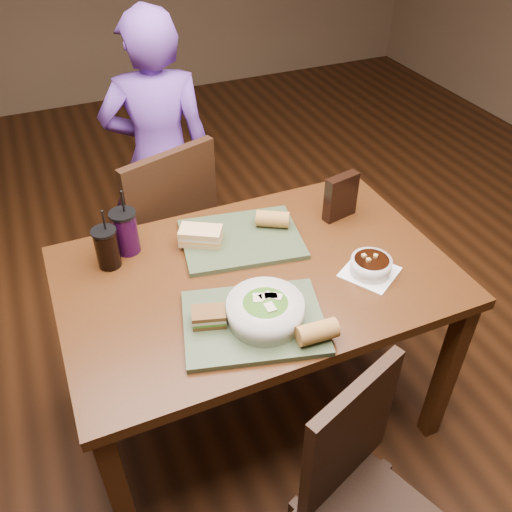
{
  "coord_description": "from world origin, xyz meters",
  "views": [
    {
      "loc": [
        -0.55,
        -1.27,
        1.94
      ],
      "look_at": [
        0.0,
        0.0,
        0.82
      ],
      "focal_mm": 38.0,
      "sensor_mm": 36.0,
      "label": 1
    }
  ],
  "objects_px": {
    "baguette_far": "(273,219)",
    "sandwich_far": "(201,236)",
    "baguette_near": "(317,332)",
    "dining_table": "(256,292)",
    "tray_far": "(241,239)",
    "diner": "(160,159)",
    "chair_near": "(360,491)",
    "soup_bowl": "(371,266)",
    "cup_cola": "(107,248)",
    "chair_far": "(170,231)",
    "salad_bowl": "(265,309)",
    "tray_near": "(254,322)",
    "sandwich_near": "(209,317)",
    "cup_berry": "(125,232)",
    "chip_bag": "(341,197)"
  },
  "relations": [
    {
      "from": "soup_bowl",
      "to": "chip_bag",
      "type": "bearing_deg",
      "value": 77.82
    },
    {
      "from": "chair_far",
      "to": "baguette_near",
      "type": "bearing_deg",
      "value": -80.17
    },
    {
      "from": "tray_far",
      "to": "baguette_near",
      "type": "relative_size",
      "value": 3.53
    },
    {
      "from": "tray_near",
      "to": "dining_table",
      "type": "bearing_deg",
      "value": 65.22
    },
    {
      "from": "baguette_far",
      "to": "diner",
      "type": "bearing_deg",
      "value": 105.13
    },
    {
      "from": "chair_far",
      "to": "sandwich_far",
      "type": "relative_size",
      "value": 5.76
    },
    {
      "from": "tray_far",
      "to": "sandwich_far",
      "type": "xyz_separation_m",
      "value": [
        -0.14,
        0.03,
        0.04
      ]
    },
    {
      "from": "sandwich_far",
      "to": "cup_cola",
      "type": "xyz_separation_m",
      "value": [
        -0.32,
        0.02,
        0.03
      ]
    },
    {
      "from": "tray_far",
      "to": "sandwich_near",
      "type": "relative_size",
      "value": 3.66
    },
    {
      "from": "chair_near",
      "to": "chip_bag",
      "type": "relative_size",
      "value": 4.7
    },
    {
      "from": "tray_near",
      "to": "sandwich_near",
      "type": "height_order",
      "value": "sandwich_near"
    },
    {
      "from": "cup_berry",
      "to": "chair_far",
      "type": "bearing_deg",
      "value": 56.54
    },
    {
      "from": "dining_table",
      "to": "salad_bowl",
      "type": "xyz_separation_m",
      "value": [
        -0.07,
        -0.23,
        0.15
      ]
    },
    {
      "from": "salad_bowl",
      "to": "sandwich_far",
      "type": "height_order",
      "value": "salad_bowl"
    },
    {
      "from": "tray_far",
      "to": "baguette_far",
      "type": "relative_size",
      "value": 3.49
    },
    {
      "from": "baguette_far",
      "to": "cup_cola",
      "type": "height_order",
      "value": "cup_cola"
    },
    {
      "from": "dining_table",
      "to": "soup_bowl",
      "type": "relative_size",
      "value": 5.73
    },
    {
      "from": "soup_bowl",
      "to": "chair_far",
      "type": "bearing_deg",
      "value": 121.79
    },
    {
      "from": "dining_table",
      "to": "cup_berry",
      "type": "relative_size",
      "value": 5.23
    },
    {
      "from": "cup_berry",
      "to": "chip_bag",
      "type": "distance_m",
      "value": 0.8
    },
    {
      "from": "baguette_near",
      "to": "chip_bag",
      "type": "xyz_separation_m",
      "value": [
        0.39,
        0.54,
        0.04
      ]
    },
    {
      "from": "dining_table",
      "to": "sandwich_near",
      "type": "bearing_deg",
      "value": -142.22
    },
    {
      "from": "sandwich_near",
      "to": "chip_bag",
      "type": "bearing_deg",
      "value": 28.67
    },
    {
      "from": "sandwich_near",
      "to": "cup_berry",
      "type": "height_order",
      "value": "cup_berry"
    },
    {
      "from": "chair_far",
      "to": "cup_cola",
      "type": "xyz_separation_m",
      "value": [
        -0.31,
        -0.4,
        0.29
      ]
    },
    {
      "from": "baguette_near",
      "to": "cup_cola",
      "type": "height_order",
      "value": "cup_cola"
    },
    {
      "from": "tray_near",
      "to": "sandwich_far",
      "type": "relative_size",
      "value": 2.51
    },
    {
      "from": "sandwich_near",
      "to": "cup_cola",
      "type": "xyz_separation_m",
      "value": [
        -0.22,
        0.41,
        0.03
      ]
    },
    {
      "from": "tray_far",
      "to": "baguette_far",
      "type": "distance_m",
      "value": 0.14
    },
    {
      "from": "chair_near",
      "to": "chair_far",
      "type": "bearing_deg",
      "value": 97.11
    },
    {
      "from": "chair_near",
      "to": "soup_bowl",
      "type": "relative_size",
      "value": 3.66
    },
    {
      "from": "cup_cola",
      "to": "diner",
      "type": "bearing_deg",
      "value": 63.69
    },
    {
      "from": "salad_bowl",
      "to": "soup_bowl",
      "type": "xyz_separation_m",
      "value": [
        0.42,
        0.08,
        -0.03
      ]
    },
    {
      "from": "baguette_far",
      "to": "sandwich_far",
      "type": "bearing_deg",
      "value": 178.43
    },
    {
      "from": "chair_near",
      "to": "sandwich_near",
      "type": "distance_m",
      "value": 0.65
    },
    {
      "from": "diner",
      "to": "baguette_far",
      "type": "distance_m",
      "value": 0.83
    },
    {
      "from": "tray_far",
      "to": "baguette_far",
      "type": "bearing_deg",
      "value": 7.83
    },
    {
      "from": "cup_berry",
      "to": "chip_bag",
      "type": "relative_size",
      "value": 1.41
    },
    {
      "from": "baguette_near",
      "to": "dining_table",
      "type": "bearing_deg",
      "value": 95.61
    },
    {
      "from": "chair_near",
      "to": "baguette_near",
      "type": "height_order",
      "value": "chair_near"
    },
    {
      "from": "salad_bowl",
      "to": "sandwich_near",
      "type": "bearing_deg",
      "value": 161.95
    },
    {
      "from": "dining_table",
      "to": "sandwich_far",
      "type": "xyz_separation_m",
      "value": [
        -0.12,
        0.21,
        0.14
      ]
    },
    {
      "from": "cup_berry",
      "to": "sandwich_near",
      "type": "bearing_deg",
      "value": -73.24
    },
    {
      "from": "chair_near",
      "to": "tray_near",
      "type": "distance_m",
      "value": 0.56
    },
    {
      "from": "tray_far",
      "to": "sandwich_far",
      "type": "relative_size",
      "value": 2.51
    },
    {
      "from": "soup_bowl",
      "to": "baguette_far",
      "type": "bearing_deg",
      "value": 119.43
    },
    {
      "from": "diner",
      "to": "salad_bowl",
      "type": "relative_size",
      "value": 5.99
    },
    {
      "from": "diner",
      "to": "sandwich_near",
      "type": "xyz_separation_m",
      "value": [
        -0.16,
        -1.18,
        0.1
      ]
    },
    {
      "from": "salad_bowl",
      "to": "baguette_far",
      "type": "distance_m",
      "value": 0.48
    },
    {
      "from": "sandwich_far",
      "to": "diner",
      "type": "bearing_deg",
      "value": 85.73
    }
  ]
}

